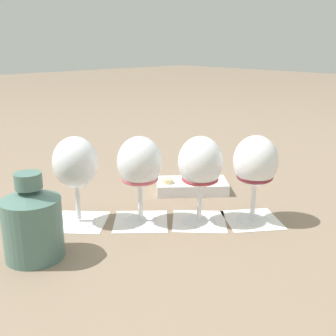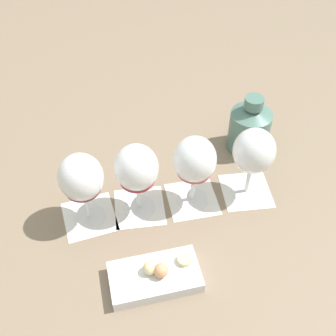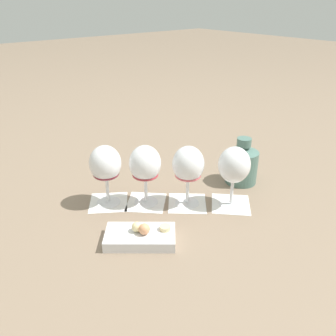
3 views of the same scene
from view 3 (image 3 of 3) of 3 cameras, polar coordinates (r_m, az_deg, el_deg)
ground_plane at (r=1.01m, az=0.21°, el=-5.63°), size 8.00×8.00×0.00m
tasting_card_0 at (r=1.01m, az=10.02°, el=-5.71°), size 0.15×0.15×0.00m
tasting_card_1 at (r=1.00m, az=3.09°, el=-5.64°), size 0.15×0.15×0.00m
tasting_card_2 at (r=1.01m, az=-3.51°, el=-5.49°), size 0.15×0.15×0.00m
tasting_card_3 at (r=1.02m, az=-9.51°, el=-5.44°), size 0.15×0.15×0.00m
wine_glass_0 at (r=0.96m, az=10.54°, el=0.07°), size 0.09×0.09×0.17m
wine_glass_1 at (r=0.95m, az=3.25°, el=0.24°), size 0.09×0.09×0.17m
wine_glass_2 at (r=0.95m, az=-3.69°, el=0.38°), size 0.09×0.09×0.17m
wine_glass_3 at (r=0.97m, az=-10.00°, el=0.33°), size 0.09×0.09×0.17m
ceramic_vase at (r=1.11m, az=11.78°, el=0.74°), size 0.10×0.10×0.15m
snack_dish at (r=0.86m, az=-4.40°, el=-10.84°), size 0.18×0.17×0.05m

